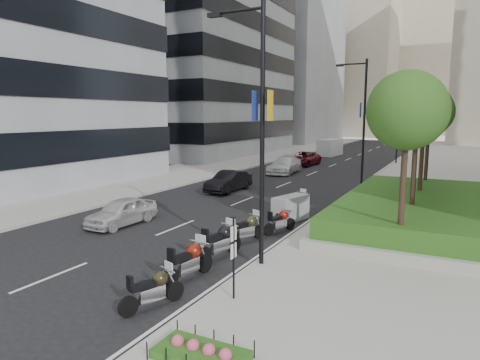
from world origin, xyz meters
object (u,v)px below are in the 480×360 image
Objects in this scene: motorcycle_0 at (153,289)px; motorcycle_2 at (220,242)px; car_d at (303,159)px; delivery_van at (330,148)px; motorcycle_4 at (280,221)px; lamp_post_2 at (397,117)px; car_b at (229,181)px; lamp_post_1 at (362,118)px; car_c at (285,165)px; parking_sign at (234,254)px; lamp_post_0 at (258,122)px; motorcycle_3 at (247,229)px; motorcycle_6 at (298,202)px; motorcycle_5 at (291,209)px; motorcycle_1 at (189,261)px; car_a at (122,212)px.

motorcycle_0 is 0.82× the size of motorcycle_2.
car_d is 1.00× the size of delivery_van.
motorcycle_0 is 8.73m from motorcycle_4.
lamp_post_2 is 24.22m from car_b.
car_c is (-7.92, 6.03, -4.31)m from lamp_post_1.
motorcycle_4 is (-1.57, 7.46, -0.92)m from parking_sign.
lamp_post_2 is 35.16m from motorcycle_2.
lamp_post_0 reaches higher than car_d.
lamp_post_0 is at bearing 3.98° from motorcycle_0.
parking_sign is (0.66, -20.00, -3.61)m from lamp_post_1.
lamp_post_1 reaches higher than delivery_van.
motorcycle_3 reaches higher than motorcycle_6.
motorcycle_2 is 0.46× the size of car_c.
motorcycle_0 is 0.46× the size of car_b.
car_c reaches higher than motorcycle_4.
car_d is at bearing 123.91° from lamp_post_1.
motorcycle_5 is 0.44× the size of delivery_van.
car_b reaches higher than motorcycle_3.
motorcycle_3 is at bearing 23.06° from motorcycle_0.
lamp_post_1 is 3.99× the size of motorcycle_5.
lamp_post_1 is (0.00, 17.00, 0.00)m from lamp_post_0.
lamp_post_1 is 3.60× the size of parking_sign.
lamp_post_2 is at bearing 90.00° from lamp_post_0.
motorcycle_3 is at bearing 9.58° from motorcycle_1.
lamp_post_2 is 4.22× the size of motorcycle_3.
car_d reaches higher than motorcycle_3.
motorcycle_6 is at bearing 29.44° from motorcycle_4.
motorcycle_3 is 21.58m from car_c.
lamp_post_2 is at bearing 12.98° from motorcycle_5.
lamp_post_1 is at bearing 8.59° from motorcycle_5.
lamp_post_2 reaches higher than motorcycle_4.
car_d is at bearing 105.55° from parking_sign.
lamp_post_1 is at bearing 62.87° from car_a.
car_c reaches higher than motorcycle_1.
lamp_post_2 is (0.00, 18.00, 0.00)m from lamp_post_1.
motorcycle_6 is at bearing 100.97° from parking_sign.
delivery_van is at bearing 93.30° from car_b.
car_b is at bearing -109.64° from lamp_post_2.
car_d is (-7.12, 22.78, 0.08)m from motorcycle_5.
motorcycle_2 is at bearing -15.07° from car_a.
parking_sign is 1.22× the size of motorcycle_6.
car_a is 27.24m from car_d.
motorcycle_2 is 1.13× the size of motorcycle_3.
motorcycle_6 is (-0.03, 6.41, -0.04)m from motorcycle_3.
parking_sign is 9.89m from motorcycle_5.
car_a is (-8.25, 2.21, -4.40)m from lamp_post_0.
motorcycle_4 is at bearing 19.05° from car_a.
car_c is at bearing -83.40° from delivery_van.
motorcycle_3 is (-1.60, -32.61, -4.47)m from lamp_post_2.
motorcycle_3 is (-0.16, 4.52, -0.03)m from motorcycle_1.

